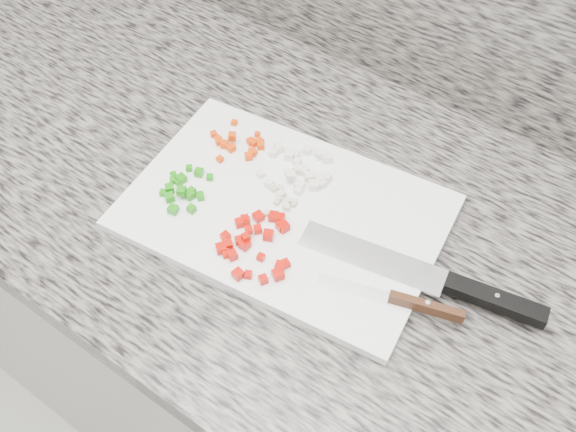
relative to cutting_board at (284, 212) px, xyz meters
name	(u,v)px	position (x,y,z in m)	size (l,w,h in m)	color
cabinet	(308,361)	(0.03, 0.03, -0.48)	(3.92, 0.62, 0.86)	beige
countertop	(315,219)	(0.03, 0.03, -0.03)	(3.96, 0.64, 0.04)	slate
cutting_board	(284,212)	(0.00, 0.00, 0.00)	(0.41, 0.28, 0.01)	white
carrot_pile	(240,144)	(-0.12, 0.06, 0.01)	(0.08, 0.08, 0.02)	#DE3A04
onion_pile	(302,168)	(-0.02, 0.07, 0.01)	(0.10, 0.11, 0.02)	silver
green_pepper_pile	(183,190)	(-0.13, -0.06, 0.01)	(0.07, 0.09, 0.02)	#19800B
red_pepper_pile	(256,241)	(0.00, -0.07, 0.01)	(0.10, 0.12, 0.02)	#C10C02
garlic_pile	(281,200)	(-0.01, 0.01, 0.01)	(0.05, 0.05, 0.01)	beige
chef_knife	(451,285)	(0.24, 0.02, 0.01)	(0.31, 0.09, 0.02)	white
paring_knife	(407,302)	(0.20, -0.04, 0.01)	(0.18, 0.06, 0.02)	white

